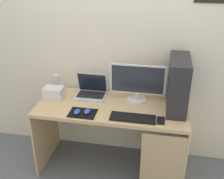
{
  "coord_description": "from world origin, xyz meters",
  "views": [
    {
      "loc": [
        0.45,
        -2.36,
        2.11
      ],
      "look_at": [
        0.0,
        0.0,
        0.95
      ],
      "focal_mm": 43.8,
      "sensor_mm": 36.0,
      "label": 1
    }
  ],
  "objects_px": {
    "speaker": "(57,83)",
    "cell_phone": "(161,121)",
    "laptop": "(91,91)",
    "mouse_right": "(77,112)",
    "mouse_left": "(87,111)",
    "keyboard": "(133,118)",
    "monitor": "(137,82)",
    "pc_tower": "(178,84)",
    "projector": "(54,93)"
  },
  "relations": [
    {
      "from": "pc_tower",
      "to": "cell_phone",
      "type": "bearing_deg",
      "value": -116.43
    },
    {
      "from": "pc_tower",
      "to": "monitor",
      "type": "height_order",
      "value": "pc_tower"
    },
    {
      "from": "monitor",
      "to": "mouse_right",
      "type": "relative_size",
      "value": 5.81
    },
    {
      "from": "monitor",
      "to": "keyboard",
      "type": "relative_size",
      "value": 1.33
    },
    {
      "from": "monitor",
      "to": "pc_tower",
      "type": "bearing_deg",
      "value": -13.41
    },
    {
      "from": "projector",
      "to": "keyboard",
      "type": "bearing_deg",
      "value": -16.76
    },
    {
      "from": "mouse_right",
      "to": "speaker",
      "type": "bearing_deg",
      "value": 129.92
    },
    {
      "from": "mouse_left",
      "to": "cell_phone",
      "type": "height_order",
      "value": "mouse_left"
    },
    {
      "from": "cell_phone",
      "to": "speaker",
      "type": "bearing_deg",
      "value": 160.33
    },
    {
      "from": "mouse_right",
      "to": "pc_tower",
      "type": "bearing_deg",
      "value": 17.15
    },
    {
      "from": "laptop",
      "to": "keyboard",
      "type": "xyz_separation_m",
      "value": [
        0.5,
        -0.4,
        -0.04
      ]
    },
    {
      "from": "projector",
      "to": "mouse_left",
      "type": "distance_m",
      "value": 0.5
    },
    {
      "from": "speaker",
      "to": "mouse_right",
      "type": "bearing_deg",
      "value": -50.08
    },
    {
      "from": "pc_tower",
      "to": "projector",
      "type": "relative_size",
      "value": 2.59
    },
    {
      "from": "pc_tower",
      "to": "speaker",
      "type": "bearing_deg",
      "value": 173.66
    },
    {
      "from": "laptop",
      "to": "projector",
      "type": "relative_size",
      "value": 1.63
    },
    {
      "from": "mouse_left",
      "to": "keyboard",
      "type": "bearing_deg",
      "value": -2.61
    },
    {
      "from": "mouse_right",
      "to": "mouse_left",
      "type": "bearing_deg",
      "value": 14.74
    },
    {
      "from": "keyboard",
      "to": "cell_phone",
      "type": "distance_m",
      "value": 0.26
    },
    {
      "from": "monitor",
      "to": "mouse_left",
      "type": "bearing_deg",
      "value": -140.81
    },
    {
      "from": "mouse_left",
      "to": "mouse_right",
      "type": "xyz_separation_m",
      "value": [
        -0.09,
        -0.02,
        0.0
      ]
    },
    {
      "from": "projector",
      "to": "pc_tower",
      "type": "bearing_deg",
      "value": 0.8
    },
    {
      "from": "laptop",
      "to": "mouse_right",
      "type": "xyz_separation_m",
      "value": [
        -0.04,
        -0.4,
        -0.03
      ]
    },
    {
      "from": "monitor",
      "to": "mouse_left",
      "type": "height_order",
      "value": "monitor"
    },
    {
      "from": "speaker",
      "to": "mouse_left",
      "type": "relative_size",
      "value": 2.0
    },
    {
      "from": "speaker",
      "to": "cell_phone",
      "type": "height_order",
      "value": "speaker"
    },
    {
      "from": "projector",
      "to": "cell_phone",
      "type": "bearing_deg",
      "value": -12.52
    },
    {
      "from": "cell_phone",
      "to": "keyboard",
      "type": "bearing_deg",
      "value": -177.32
    },
    {
      "from": "laptop",
      "to": "cell_phone",
      "type": "height_order",
      "value": "laptop"
    },
    {
      "from": "projector",
      "to": "cell_phone",
      "type": "height_order",
      "value": "projector"
    },
    {
      "from": "pc_tower",
      "to": "laptop",
      "type": "xyz_separation_m",
      "value": [
        -0.89,
        0.12,
        -0.21
      ]
    },
    {
      "from": "speaker",
      "to": "mouse_right",
      "type": "distance_m",
      "value": 0.56
    },
    {
      "from": "pc_tower",
      "to": "speaker",
      "type": "height_order",
      "value": "pc_tower"
    },
    {
      "from": "keyboard",
      "to": "cell_phone",
      "type": "xyz_separation_m",
      "value": [
        0.26,
        0.01,
        -0.01
      ]
    },
    {
      "from": "pc_tower",
      "to": "projector",
      "type": "bearing_deg",
      "value": -179.2
    },
    {
      "from": "mouse_right",
      "to": "monitor",
      "type": "bearing_deg",
      "value": 35.61
    },
    {
      "from": "speaker",
      "to": "cell_phone",
      "type": "xyz_separation_m",
      "value": [
        1.15,
        -0.41,
        -0.09
      ]
    },
    {
      "from": "projector",
      "to": "laptop",
      "type": "bearing_deg",
      "value": 19.65
    },
    {
      "from": "projector",
      "to": "mouse_right",
      "type": "relative_size",
      "value": 2.08
    },
    {
      "from": "speaker",
      "to": "mouse_left",
      "type": "xyz_separation_m",
      "value": [
        0.45,
        -0.4,
        -0.07
      ]
    },
    {
      "from": "mouse_right",
      "to": "cell_phone",
      "type": "xyz_separation_m",
      "value": [
        0.79,
        0.02,
        -0.02
      ]
    },
    {
      "from": "keyboard",
      "to": "mouse_right",
      "type": "relative_size",
      "value": 4.38
    },
    {
      "from": "mouse_left",
      "to": "cell_phone",
      "type": "xyz_separation_m",
      "value": [
        0.7,
        -0.01,
        -0.02
      ]
    },
    {
      "from": "projector",
      "to": "mouse_left",
      "type": "xyz_separation_m",
      "value": [
        0.43,
        -0.24,
        -0.04
      ]
    },
    {
      "from": "laptop",
      "to": "mouse_right",
      "type": "bearing_deg",
      "value": -95.0
    },
    {
      "from": "laptop",
      "to": "pc_tower",
      "type": "bearing_deg",
      "value": -7.41
    },
    {
      "from": "pc_tower",
      "to": "monitor",
      "type": "relative_size",
      "value": 0.93
    },
    {
      "from": "laptop",
      "to": "cell_phone",
      "type": "relative_size",
      "value": 2.51
    },
    {
      "from": "speaker",
      "to": "keyboard",
      "type": "bearing_deg",
      "value": -25.35
    },
    {
      "from": "keyboard",
      "to": "mouse_left",
      "type": "distance_m",
      "value": 0.44
    }
  ]
}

